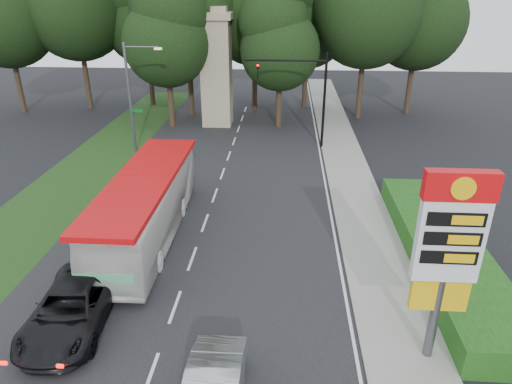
# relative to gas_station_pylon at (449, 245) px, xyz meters

# --- Properties ---
(road_surface) EXTENTS (14.00, 80.00, 0.02)m
(road_surface) POSITION_rel_gas_station_pylon_xyz_m (-9.20, 10.01, -4.44)
(road_surface) COLOR black
(road_surface) RESTS_ON ground
(sidewalk_right) EXTENTS (3.00, 80.00, 0.12)m
(sidewalk_right) POSITION_rel_gas_station_pylon_xyz_m (-0.70, 10.01, -4.39)
(sidewalk_right) COLOR gray
(sidewalk_right) RESTS_ON ground
(grass_verge_left) EXTENTS (5.00, 50.00, 0.02)m
(grass_verge_left) POSITION_rel_gas_station_pylon_xyz_m (-18.70, 16.01, -4.44)
(grass_verge_left) COLOR #193814
(grass_verge_left) RESTS_ON ground
(hedge) EXTENTS (3.00, 14.00, 1.20)m
(hedge) POSITION_rel_gas_station_pylon_xyz_m (2.30, 6.01, -3.85)
(hedge) COLOR #164612
(hedge) RESTS_ON ground
(gas_station_pylon) EXTENTS (2.10, 0.45, 6.85)m
(gas_station_pylon) POSITION_rel_gas_station_pylon_xyz_m (0.00, 0.00, 0.00)
(gas_station_pylon) COLOR #59595E
(gas_station_pylon) RESTS_ON ground
(traffic_signal_mast) EXTENTS (6.10, 0.35, 7.20)m
(traffic_signal_mast) POSITION_rel_gas_station_pylon_xyz_m (-3.52, 22.00, 0.22)
(traffic_signal_mast) COLOR black
(traffic_signal_mast) RESTS_ON ground
(streetlight_signs) EXTENTS (2.75, 0.98, 8.00)m
(streetlight_signs) POSITION_rel_gas_station_pylon_xyz_m (-16.19, 20.01, -0.01)
(streetlight_signs) COLOR #59595E
(streetlight_signs) RESTS_ON ground
(monument) EXTENTS (3.00, 3.00, 10.05)m
(monument) POSITION_rel_gas_station_pylon_xyz_m (-11.20, 28.01, 0.66)
(monument) COLOR gray
(monument) RESTS_ON ground
(tree_west_near) EXTENTS (8.40, 8.40, 16.50)m
(tree_west_near) POSITION_rel_gas_station_pylon_xyz_m (-19.20, 35.01, 5.57)
(tree_west_near) COLOR #2D2116
(tree_west_near) RESTS_ON ground
(tree_east_near) EXTENTS (8.12, 8.12, 15.95)m
(tree_east_near) POSITION_rel_gas_station_pylon_xyz_m (-3.20, 35.01, 5.23)
(tree_east_near) COLOR #2D2116
(tree_east_near) RESTS_ON ground
(tree_far_east) EXTENTS (8.68, 8.68, 17.05)m
(tree_far_east) POSITION_rel_gas_station_pylon_xyz_m (6.80, 33.01, 5.90)
(tree_far_east) COLOR #2D2116
(tree_far_east) RESTS_ON ground
(tree_monument_left) EXTENTS (7.28, 7.28, 14.30)m
(tree_monument_left) POSITION_rel_gas_station_pylon_xyz_m (-15.20, 27.01, 4.23)
(tree_monument_left) COLOR #2D2116
(tree_monument_left) RESTS_ON ground
(tree_monument_right) EXTENTS (6.72, 6.72, 13.20)m
(tree_monument_right) POSITION_rel_gas_station_pylon_xyz_m (-5.70, 27.51, 3.56)
(tree_monument_right) COLOR #2D2116
(tree_monument_right) RESTS_ON ground
(transit_bus) EXTENTS (2.96, 11.71, 3.25)m
(transit_bus) POSITION_rel_gas_station_pylon_xyz_m (-11.77, 7.47, -2.83)
(transit_bus) COLOR white
(transit_bus) RESTS_ON ground
(suv_charcoal) EXTENTS (2.94, 5.77, 1.56)m
(suv_charcoal) POSITION_rel_gas_station_pylon_xyz_m (-12.71, 0.78, -3.67)
(suv_charcoal) COLOR black
(suv_charcoal) RESTS_ON ground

